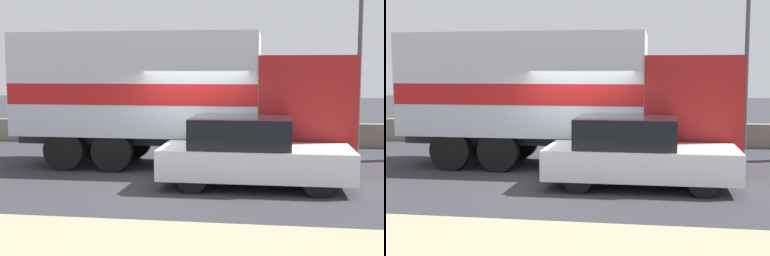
{
  "view_description": "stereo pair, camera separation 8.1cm",
  "coord_description": "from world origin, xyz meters",
  "views": [
    {
      "loc": [
        1.8,
        -11.63,
        2.5
      ],
      "look_at": [
        -0.09,
        0.95,
        1.14
      ],
      "focal_mm": 50.0,
      "sensor_mm": 36.0,
      "label": 1
    },
    {
      "loc": [
        1.88,
        -11.61,
        2.5
      ],
      "look_at": [
        -0.09,
        0.95,
        1.14
      ],
      "focal_mm": 50.0,
      "sensor_mm": 36.0,
      "label": 2
    }
  ],
  "objects": [
    {
      "name": "ground_plane",
      "position": [
        0.0,
        0.0,
        0.0
      ],
      "size": [
        80.0,
        80.0,
        0.0
      ],
      "primitive_type": "plane",
      "color": "#2D2D33"
    },
    {
      "name": "car_hatchback",
      "position": [
        1.37,
        -0.2,
        0.74
      ],
      "size": [
        4.07,
        1.78,
        1.51
      ],
      "color": "silver",
      "rests_on": "ground_plane"
    },
    {
      "name": "box_truck",
      "position": [
        -0.71,
        2.1,
        1.93
      ],
      "size": [
        8.53,
        2.5,
        3.45
      ],
      "color": "maroon",
      "rests_on": "ground_plane"
    },
    {
      "name": "street_lamp",
      "position": [
        4.51,
        5.95,
        3.78
      ],
      "size": [
        0.56,
        0.28,
        6.48
      ],
      "color": "#4C4C51",
      "rests_on": "ground_plane"
    },
    {
      "name": "stone_wall_backdrop",
      "position": [
        0.0,
        6.43,
        0.39
      ],
      "size": [
        60.0,
        0.35,
        0.78
      ],
      "color": "gray",
      "rests_on": "ground_plane"
    }
  ]
}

